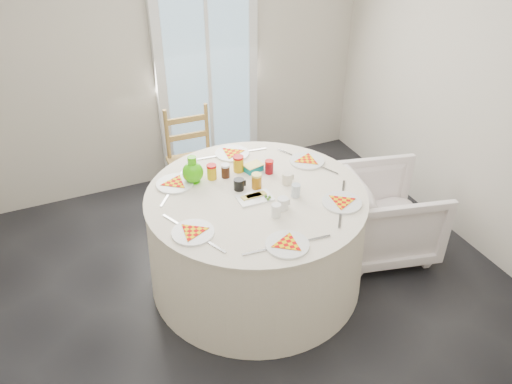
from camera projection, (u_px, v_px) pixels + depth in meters
name	position (u px, v px, depth m)	size (l,w,h in m)	color
floor	(251.00, 305.00, 3.70)	(4.00, 4.00, 0.00)	black
wall_back	(162.00, 53.00, 4.50)	(4.00, 0.02, 2.60)	#BCB5A3
wall_right	(500.00, 97.00, 3.65)	(0.02, 4.00, 2.60)	#BCB5A3
glass_door	(208.00, 75.00, 4.73)	(1.00, 0.08, 2.10)	silver
table	(256.00, 239.00, 3.75)	(1.62, 1.62, 0.82)	silver
wooden_chair	(194.00, 164.00, 4.49)	(0.43, 0.41, 0.96)	olive
armchair	(386.00, 210.00, 4.03)	(0.75, 0.70, 0.77)	white
place_settings	(256.00, 196.00, 3.53)	(1.47, 1.47, 0.03)	white
jar_cluster	(240.00, 172.00, 3.70)	(0.48, 0.24, 0.14)	#A15D0E
butter_tub	(253.00, 171.00, 3.78)	(0.14, 0.10, 0.06)	#057C87
green_pitcher	(193.00, 172.00, 3.61)	(0.16, 0.16, 0.20)	#3AC605
cheese_platter	(255.00, 200.00, 3.47)	(0.24, 0.16, 0.03)	white
mugs_glasses	(269.00, 189.00, 3.52)	(0.56, 0.56, 0.10)	#989696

